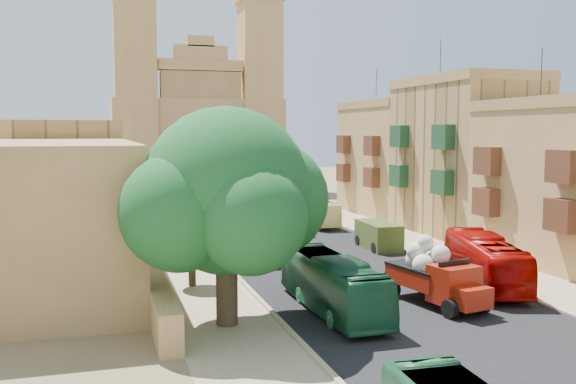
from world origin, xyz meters
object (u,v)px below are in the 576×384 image
street_tree_a (192,239)px  olive_pickup (378,236)px  ficus_tree (228,197)px  street_tree_b (169,204)px  car_cream (302,228)px  pedestrian_a (495,261)px  bus_green_north (332,284)px  car_white_a (257,237)px  bus_red_east (485,261)px  bus_cream_east (315,211)px  red_truck (436,275)px  pedestrian_c (453,240)px  street_tree_d (146,181)px  street_tree_c (156,191)px  church (195,128)px  car_blue_b (207,200)px  car_dkblue (203,202)px  car_white_b (264,204)px  car_blue_a (268,256)px

street_tree_a → olive_pickup: size_ratio=0.84×
ficus_tree → street_tree_b: bearing=91.7°
car_cream → pedestrian_a: size_ratio=2.81×
bus_green_north → car_white_a: bus_green_north is taller
bus_red_east → pedestrian_a: (2.73, 2.91, -0.71)m
street_tree_a → pedestrian_a: bearing=-5.3°
bus_red_east → bus_cream_east: 26.23m
bus_green_north → pedestrian_a: (13.23, 5.54, -0.67)m
street_tree_a → olive_pickup: (15.50, 8.00, -1.81)m
red_truck → pedestrian_a: red_truck is taller
olive_pickup → bus_red_east: bus_red_east is taller
car_cream → pedestrian_c: size_ratio=2.63×
street_tree_b → pedestrian_c: 21.71m
ficus_tree → street_tree_d: size_ratio=1.93×
pedestrian_a → street_tree_a: bearing=-27.0°
street_tree_c → red_truck: (11.60, -31.70, -1.84)m
street_tree_b → street_tree_c: 12.00m
church → car_blue_b: bearing=-95.2°
street_tree_a → olive_pickup: street_tree_a is taller
bus_green_north → car_dkblue: (0.62, 45.14, -0.69)m
street_tree_b → red_truck: street_tree_b is taller
car_white_b → pedestrian_c: (7.62, -28.03, 0.08)m
olive_pickup → pedestrian_c: size_ratio=3.15×
pedestrian_a → bus_cream_east: bearing=-101.3°
red_truck → bus_cream_east: 29.39m
red_truck → car_white_a: bearing=103.4°
street_tree_c → olive_pickup: street_tree_c is taller
car_blue_a → pedestrian_a: pedestrian_a is taller
ficus_tree → street_tree_a: 8.64m
olive_pickup → pedestrian_c: 5.60m
bus_green_north → car_dkblue: size_ratio=2.03×
church → car_blue_a: size_ratio=10.39×
olive_pickup → car_cream: 9.03m
street_tree_b → car_white_a: 7.48m
ficus_tree → olive_pickup: 22.44m
street_tree_b → red_truck: bearing=-59.5°
bus_green_north → pedestrian_c: bearing=41.0°
car_white_a → ficus_tree: bearing=-120.9°
car_cream → car_blue_b: (-4.18, 25.48, 0.00)m
street_tree_b → bus_green_north: (6.00, -19.31, -2.15)m
bus_red_east → car_white_a: bearing=-42.7°
red_truck → olive_pickup: size_ratio=1.28×
olive_pickup → bus_cream_east: bearing=92.4°
bus_green_north → car_dkblue: bearing=88.6°
ficus_tree → bus_green_north: bearing=7.2°
bus_green_north → bus_red_east: (10.50, 2.63, 0.04)m
bus_green_north → car_white_a: bearing=86.9°
ficus_tree → car_blue_b: (7.16, 49.76, -5.44)m
red_truck → bus_green_north: 5.62m
car_cream → car_white_a: bearing=56.7°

